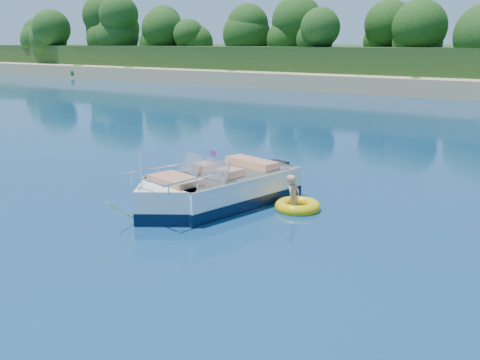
{
  "coord_description": "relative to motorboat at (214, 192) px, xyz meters",
  "views": [
    {
      "loc": [
        5.78,
        -11.3,
        4.52
      ],
      "look_at": [
        -2.25,
        0.34,
        0.85
      ],
      "focal_mm": 40.0,
      "sensor_mm": 36.0,
      "label": 1
    }
  ],
  "objects": [
    {
      "name": "boy",
      "position": [
        2.03,
        0.98,
        -0.4
      ],
      "size": [
        0.39,
        0.76,
        1.44
      ],
      "primitive_type": "imported",
      "rotation": [
        0.0,
        -0.17,
        1.65
      ],
      "color": "tan",
      "rests_on": "ground"
    },
    {
      "name": "motorboat",
      "position": [
        0.0,
        0.0,
        0.0
      ],
      "size": [
        3.03,
        6.19,
        2.08
      ],
      "rotation": [
        0.0,
        0.0,
        -0.21
      ],
      "color": "white",
      "rests_on": "ground"
    },
    {
      "name": "tow_tube",
      "position": [
        2.14,
        1.02,
        -0.32
      ],
      "size": [
        1.68,
        1.68,
        0.34
      ],
      "rotation": [
        0.0,
        0.0,
        0.41
      ],
      "color": "yellow",
      "rests_on": "ground"
    },
    {
      "name": "ground",
      "position": [
        3.08,
        -0.24,
        -0.4
      ],
      "size": [
        160.0,
        160.0,
        0.0
      ],
      "primitive_type": "plane",
      "color": "#0B244E",
      "rests_on": "ground"
    }
  ]
}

